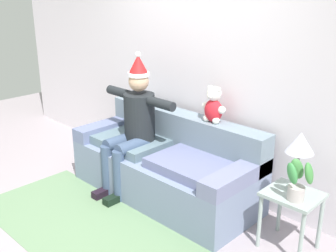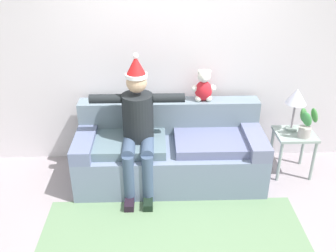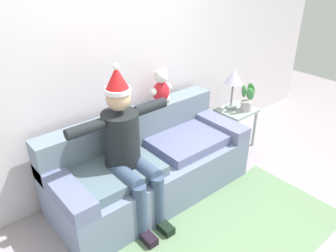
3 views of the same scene
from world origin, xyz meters
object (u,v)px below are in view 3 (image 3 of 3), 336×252
object	(u,v)px
couch	(149,165)
side_table	(236,116)
person_seated	(127,146)
potted_plant	(247,98)
teddy_bear	(161,88)
table_lamp	(234,78)

from	to	relation	value
couch	side_table	world-z (taller)	couch
person_seated	potted_plant	size ratio (longest dim) A/B	4.27
couch	teddy_bear	distance (m)	0.85
couch	table_lamp	size ratio (longest dim) A/B	4.06
teddy_bear	table_lamp	world-z (taller)	teddy_bear
couch	potted_plant	world-z (taller)	potted_plant
person_seated	teddy_bear	distance (m)	0.91
person_seated	couch	bearing A→B (deg)	25.06
side_table	table_lamp	distance (m)	0.52
person_seated	side_table	distance (m)	1.87
couch	potted_plant	size ratio (longest dim) A/B	5.85
couch	table_lamp	xyz separation A→B (m)	(1.44, 0.12, 0.60)
teddy_bear	couch	bearing A→B (deg)	-145.67
teddy_bear	potted_plant	bearing A→B (deg)	-15.78
side_table	table_lamp	bearing A→B (deg)	107.28
person_seated	teddy_bear	bearing A→B (deg)	30.20
couch	teddy_bear	world-z (taller)	teddy_bear
couch	teddy_bear	size ratio (longest dim) A/B	5.56
person_seated	table_lamp	size ratio (longest dim) A/B	2.96
teddy_bear	side_table	size ratio (longest dim) A/B	0.71
potted_plant	teddy_bear	bearing A→B (deg)	164.22
couch	side_table	xyz separation A→B (m)	(1.47, 0.04, 0.09)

